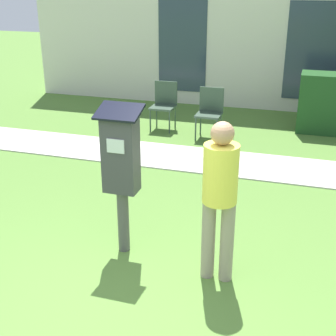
{
  "coord_description": "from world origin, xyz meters",
  "views": [
    {
      "loc": [
        1.46,
        -2.87,
        2.72
      ],
      "look_at": [
        0.25,
        1.03,
        1.05
      ],
      "focal_mm": 50.0,
      "sensor_mm": 36.0,
      "label": 1
    }
  ],
  "objects_px": {
    "parking_meter": "(121,162)",
    "outdoor_chair_middle": "(210,109)",
    "person_standing": "(220,191)",
    "outdoor_chair_left": "(164,102)"
  },
  "relations": [
    {
      "from": "parking_meter",
      "to": "person_standing",
      "type": "distance_m",
      "value": 1.07
    },
    {
      "from": "outdoor_chair_left",
      "to": "person_standing",
      "type": "bearing_deg",
      "value": -57.61
    },
    {
      "from": "outdoor_chair_middle",
      "to": "person_standing",
      "type": "bearing_deg",
      "value": -91.38
    },
    {
      "from": "parking_meter",
      "to": "outdoor_chair_middle",
      "type": "relative_size",
      "value": 1.77
    },
    {
      "from": "outdoor_chair_left",
      "to": "outdoor_chair_middle",
      "type": "distance_m",
      "value": 0.98
    },
    {
      "from": "outdoor_chair_left",
      "to": "outdoor_chair_middle",
      "type": "height_order",
      "value": "same"
    },
    {
      "from": "parking_meter",
      "to": "person_standing",
      "type": "bearing_deg",
      "value": -10.67
    },
    {
      "from": "parking_meter",
      "to": "person_standing",
      "type": "height_order",
      "value": "parking_meter"
    },
    {
      "from": "parking_meter",
      "to": "outdoor_chair_left",
      "type": "distance_m",
      "value": 4.43
    },
    {
      "from": "parking_meter",
      "to": "outdoor_chair_middle",
      "type": "height_order",
      "value": "parking_meter"
    }
  ]
}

